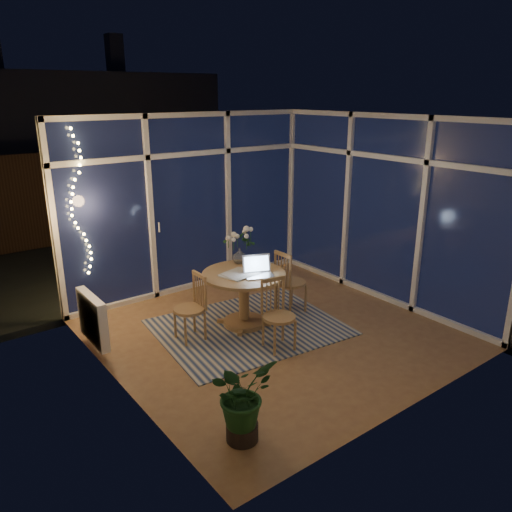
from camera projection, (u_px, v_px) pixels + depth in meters
The scene contains 25 objects.
floor at pixel (273, 332), 6.25m from camera, with size 4.00×4.00×0.00m, color #8D5E3D.
ceiling at pixel (276, 118), 5.44m from camera, with size 4.00×4.00×0.00m, color white.
wall_back at pixel (189, 203), 7.36m from camera, with size 4.00×0.04×2.60m, color silver.
wall_front at pixel (420, 281), 4.33m from camera, with size 4.00×0.04×2.60m, color silver.
wall_left at pixel (110, 267), 4.70m from camera, with size 0.04×4.00×2.60m, color silver.
wall_right at pixel (385, 209), 6.99m from camera, with size 0.04×4.00×2.60m, color silver.
window_wall_back at pixel (190, 204), 7.33m from camera, with size 4.00×0.10×2.60m, color white.
window_wall_right at pixel (383, 210), 6.97m from camera, with size 0.10×4.00×2.60m, color white.
radiator at pixel (93, 319), 5.70m from camera, with size 0.10×0.70×0.58m, color white.
fairy_lights at pixel (78, 204), 6.25m from camera, with size 0.24×0.10×1.85m, color #FACD64, non-canonical shape.
garden_patio at pixel (140, 240), 10.34m from camera, with size 12.00×6.00×0.10m, color black.
garden_fence at pixel (103, 193), 10.13m from camera, with size 11.00×0.08×1.80m, color #3A2515.
neighbour_roof at pixel (65, 120), 12.17m from camera, with size 7.00×3.00×2.20m, color #2F3139.
garden_shrubs at pixel (106, 246), 8.23m from camera, with size 0.90×0.90×0.90m, color black.
rug at pixel (249, 327), 6.37m from camera, with size 2.24×1.79×0.01m, color beige.
dining_table at pixel (244, 299), 6.33m from camera, with size 1.05×1.05×0.72m, color #AA874C.
chair_left at pixel (189, 308), 5.94m from camera, with size 0.39×0.39×0.84m, color #AA874C.
chair_right at pixel (291, 281), 6.70m from camera, with size 0.41×0.41×0.89m, color #AA874C.
chair_front at pixel (279, 315), 5.72m from camera, with size 0.40×0.40×0.86m, color #AA874C.
laptop at pixel (259, 266), 6.07m from camera, with size 0.35×0.30×0.26m, color silver, non-canonical shape.
flower_vase at pixel (240, 256), 6.55m from camera, with size 0.20×0.20×0.21m, color silver.
bowl at pixel (254, 264), 6.49m from camera, with size 0.15×0.15×0.04m, color white.
newspapers at pixel (238, 274), 6.16m from camera, with size 0.41×0.31×0.02m, color silver.
phone at pixel (256, 274), 6.19m from camera, with size 0.10×0.05×0.01m, color black.
potted_plant at pixel (242, 402), 4.21m from camera, with size 0.54×0.47×0.76m, color #174018.
Camera 1 is at (-3.58, -4.36, 2.87)m, focal length 35.00 mm.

